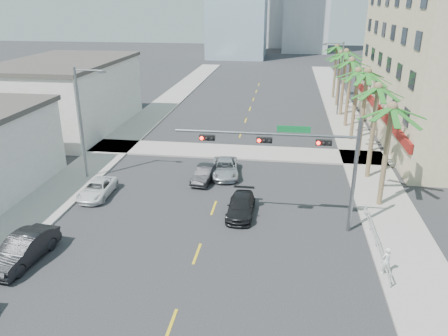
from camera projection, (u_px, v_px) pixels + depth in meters
name	position (u px, v px, depth m)	size (l,w,h in m)	color
ground	(181.00, 297.00, 21.57)	(260.00, 260.00, 0.00)	#262628
sidewalk_right	(366.00, 165.00, 38.43)	(4.00, 120.00, 0.15)	gray
sidewalk_left	(107.00, 153.00, 41.57)	(4.00, 120.00, 0.15)	gray
sidewalk_cross	(234.00, 152.00, 41.84)	(80.00, 4.00, 0.15)	gray
building_left_far	(67.00, 97.00, 48.65)	(11.00, 18.00, 7.20)	beige
traffic_signal_mast	(302.00, 154.00, 26.32)	(11.12, 0.54, 7.20)	slate
palm_tree_0	(392.00, 108.00, 28.56)	(4.80, 4.80, 7.80)	brown
palm_tree_1	(378.00, 88.00, 33.24)	(4.80, 4.80, 8.16)	brown
palm_tree_2	(368.00, 73.00, 37.91)	(4.80, 4.80, 8.52)	brown
palm_tree_3	(358.00, 72.00, 42.96)	(4.80, 4.80, 7.80)	brown
palm_tree_4	(352.00, 61.00, 47.64)	(4.80, 4.80, 8.16)	brown
palm_tree_5	(346.00, 52.00, 52.31)	(4.80, 4.80, 8.52)	brown
palm_tree_6	(341.00, 53.00, 57.36)	(4.80, 4.80, 7.80)	brown
palm_tree_7	(337.00, 47.00, 62.03)	(4.80, 4.80, 8.16)	brown
streetlight_left	(83.00, 118.00, 34.09)	(2.55, 0.25, 9.00)	slate
streetlight_right	(339.00, 75.00, 53.37)	(2.55, 0.25, 9.00)	slate
guardrail	(376.00, 239.00, 25.52)	(0.08, 8.08, 1.00)	silver
car_parked_mid	(23.00, 249.00, 24.24)	(1.66, 4.76, 1.57)	black
car_parked_far	(97.00, 189.00, 32.41)	(1.95, 4.23, 1.18)	white
car_lane_left	(205.00, 174.00, 35.10)	(1.33, 3.80, 1.25)	black
car_lane_center	(225.00, 168.00, 36.24)	(2.17, 4.70, 1.31)	silver
car_lane_right	(241.00, 206.00, 29.63)	(1.75, 4.32, 1.25)	black
pedestrian	(386.00, 261.00, 22.93)	(0.57, 0.37, 1.55)	white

